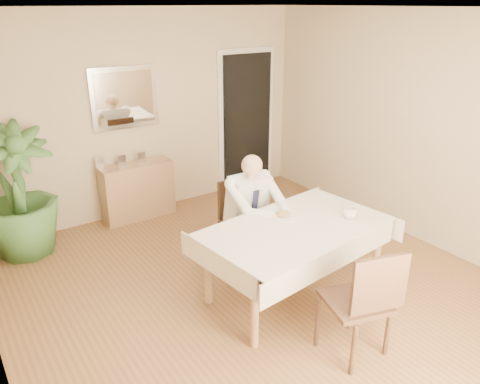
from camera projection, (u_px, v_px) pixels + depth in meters
room at (262, 167)px, 4.08m from camera, size 5.00×5.02×2.60m
doorway at (246, 122)px, 6.89m from camera, size 0.96×0.07×2.10m
mirror at (125, 98)px, 5.74m from camera, size 0.86×0.04×0.76m
dining_table at (295, 234)px, 4.28m from camera, size 1.82×1.20×0.75m
chair_far at (241, 216)px, 5.02m from camera, size 0.44×0.44×0.91m
chair_near at (364, 298)px, 3.56m from camera, size 0.56×0.57×0.96m
seated_man at (257, 210)px, 4.73m from camera, size 0.48×0.72×1.24m
plate at (284, 216)px, 4.43m from camera, size 0.26×0.26×0.02m
food at (284, 214)px, 4.42m from camera, size 0.14×0.14×0.06m
knife at (291, 216)px, 4.39m from camera, size 0.01×0.13×0.01m
fork at (284, 218)px, 4.35m from camera, size 0.01×0.13×0.01m
coffee_mug at (350, 213)px, 4.39m from camera, size 0.15×0.15×0.10m
sideboard at (138, 191)px, 6.07m from camera, size 0.92×0.31×0.73m
photo_frame_left at (100, 163)px, 5.73m from camera, size 0.10×0.02×0.14m
photo_frame_center at (122, 161)px, 5.83m from camera, size 0.10×0.02×0.14m
photo_frame_right at (142, 157)px, 5.96m from camera, size 0.10×0.02×0.14m
potted_palm at (17, 192)px, 5.05m from camera, size 0.93×0.93×1.47m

